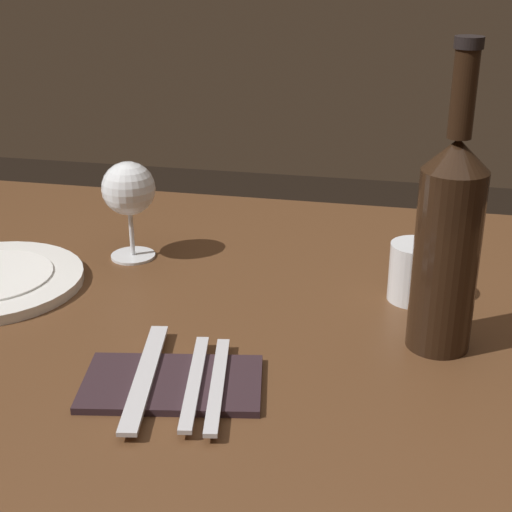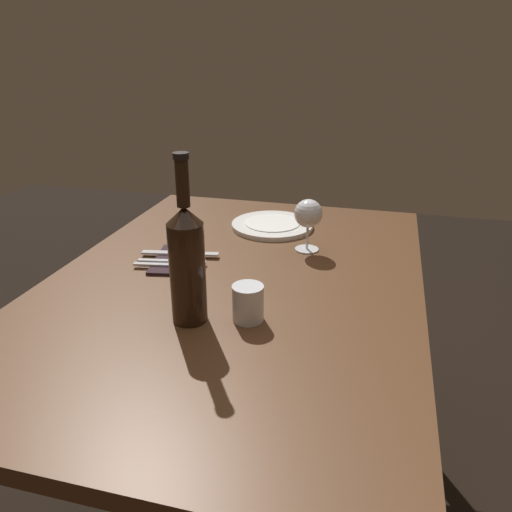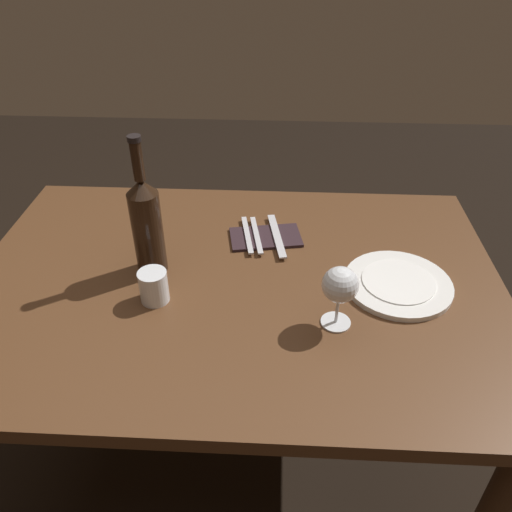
# 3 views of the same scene
# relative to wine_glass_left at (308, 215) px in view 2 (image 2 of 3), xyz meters

# --- Properties ---
(ground_plane) EXTENTS (6.00, 6.00, 0.00)m
(ground_plane) POSITION_rel_wine_glass_left_xyz_m (-0.23, 0.14, -0.84)
(ground_plane) COLOR black
(dining_table) EXTENTS (1.30, 0.90, 0.74)m
(dining_table) POSITION_rel_wine_glass_left_xyz_m (-0.23, 0.14, -0.19)
(dining_table) COLOR #56351E
(dining_table) RESTS_ON ground
(wine_glass_left) EXTENTS (0.08, 0.08, 0.15)m
(wine_glass_left) POSITION_rel_wine_glass_left_xyz_m (0.00, 0.00, 0.00)
(wine_glass_left) COLOR white
(wine_glass_left) RESTS_ON dining_table
(wine_bottle) EXTENTS (0.07, 0.07, 0.35)m
(wine_bottle) POSITION_rel_wine_glass_left_xyz_m (-0.44, 0.17, 0.03)
(wine_bottle) COLOR black
(wine_bottle) RESTS_ON dining_table
(water_tumbler) EXTENTS (0.07, 0.07, 0.08)m
(water_tumbler) POSITION_rel_wine_glass_left_xyz_m (-0.41, 0.06, -0.07)
(water_tumbler) COLOR white
(water_tumbler) RESTS_ON dining_table
(dinner_plate) EXTENTS (0.26, 0.26, 0.02)m
(dinner_plate) POSITION_rel_wine_glass_left_xyz_m (0.16, 0.14, -0.10)
(dinner_plate) COLOR white
(dinner_plate) RESTS_ON dining_table
(folded_napkin) EXTENTS (0.21, 0.14, 0.01)m
(folded_napkin) POSITION_rel_wine_glass_left_xyz_m (-0.17, 0.32, -0.10)
(folded_napkin) COLOR #2D1E23
(folded_napkin) RESTS_ON dining_table
(fork_inner) EXTENTS (0.05, 0.18, 0.00)m
(fork_inner) POSITION_rel_wine_glass_left_xyz_m (-0.19, 0.32, -0.09)
(fork_inner) COLOR silver
(fork_inner) RESTS_ON folded_napkin
(fork_outer) EXTENTS (0.05, 0.18, 0.00)m
(fork_outer) POSITION_rel_wine_glass_left_xyz_m (-0.22, 0.32, -0.09)
(fork_outer) COLOR silver
(fork_outer) RESTS_ON folded_napkin
(table_knife) EXTENTS (0.06, 0.21, 0.00)m
(table_knife) POSITION_rel_wine_glass_left_xyz_m (-0.14, 0.32, -0.09)
(table_knife) COLOR silver
(table_knife) RESTS_ON folded_napkin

